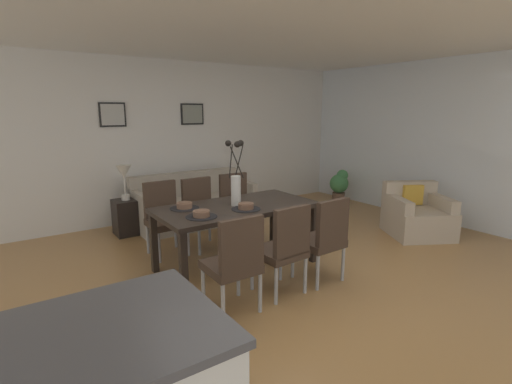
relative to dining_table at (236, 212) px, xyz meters
The scene contains 25 objects.
ground_plane 0.99m from the dining_table, 81.36° to the right, with size 9.00×9.00×0.00m, color #A87A47.
back_wall_panel 2.61m from the dining_table, 87.51° to the left, with size 9.00×0.10×2.60m, color silver.
side_window_wall 3.83m from the dining_table, ahead, with size 0.10×6.30×2.60m, color white.
ceiling_panel 2.01m from the dining_table, 71.20° to the right, with size 9.00×7.20×0.08m, color white.
dining_table is the anchor object (origin of this frame).
dining_chair_near_left 1.06m from the dining_table, 122.27° to the right, with size 0.45×0.45×0.92m.
dining_chair_near_right 1.04m from the dining_table, 120.51° to the left, with size 0.45×0.45×0.92m.
dining_chair_far_left 0.86m from the dining_table, 88.71° to the right, with size 0.46×0.46×0.92m.
dining_chair_far_right 0.86m from the dining_table, 91.75° to the left, with size 0.47×0.47×0.92m.
dining_chair_mid_left 1.03m from the dining_table, 57.75° to the right, with size 0.45×0.45×0.92m.
dining_chair_mid_right 1.04m from the dining_table, 57.73° to the left, with size 0.47×0.47×0.92m.
centerpiece_vase 0.36m from the dining_table, 55.35° to the left, with size 0.21×0.23×0.73m.
placemat_near_left 0.58m from the dining_table, 159.05° to the right, with size 0.32×0.32×0.01m, color black.
bowl_near_left 0.59m from the dining_table, 159.05° to the right, with size 0.17×0.17×0.07m.
placemat_near_right 0.58m from the dining_table, 159.05° to the left, with size 0.32×0.32×0.01m, color black.
bowl_near_right 0.59m from the dining_table, 159.05° to the left, with size 0.17×0.17×0.07m.
placemat_far_left 0.22m from the dining_table, 90.00° to the right, with size 0.32×0.32×0.01m, color black.
bowl_far_left 0.24m from the dining_table, 90.00° to the right, with size 0.17×0.17×0.07m.
sofa 1.96m from the dining_table, 79.27° to the left, with size 1.88×0.84×0.80m.
side_table 2.09m from the dining_table, 109.97° to the left, with size 0.36×0.36×0.52m, color black.
table_lamp 2.06m from the dining_table, 109.97° to the left, with size 0.22×0.22×0.51m.
armchair 2.86m from the dining_table, 10.34° to the right, with size 1.09×1.09×0.75m.
framed_picture_left 2.76m from the dining_table, 104.95° to the left, with size 0.39×0.03×0.36m.
framed_picture_center 2.76m from the dining_table, 75.05° to the left, with size 0.41×0.03×0.35m.
potted_plant 3.59m from the dining_table, 24.14° to the left, with size 0.36×0.36×0.67m.
Camera 1 is at (-2.30, -2.84, 1.80)m, focal length 26.56 mm.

